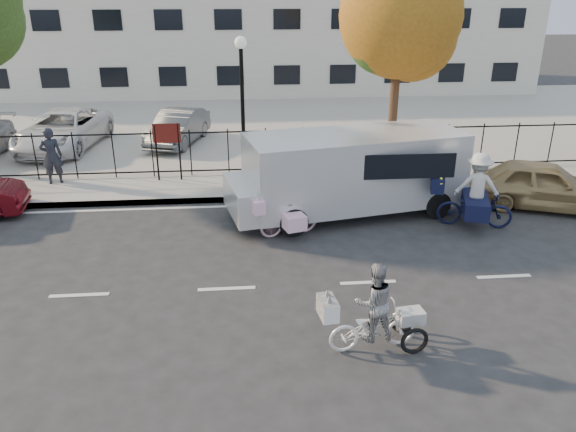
{
  "coord_description": "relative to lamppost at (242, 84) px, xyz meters",
  "views": [
    {
      "loc": [
        0.38,
        -10.29,
        5.89
      ],
      "look_at": [
        1.39,
        1.2,
        1.1
      ],
      "focal_mm": 35.0,
      "sensor_mm": 36.0,
      "label": 1
    }
  ],
  "objects": [
    {
      "name": "ground",
      "position": [
        -0.5,
        -6.8,
        -3.11
      ],
      "size": [
        120.0,
        120.0,
        0.0
      ],
      "primitive_type": "plane",
      "color": "#333334"
    },
    {
      "name": "road_markings",
      "position": [
        -0.5,
        -6.8,
        -3.11
      ],
      "size": [
        60.0,
        9.52,
        0.01
      ],
      "primitive_type": null,
      "color": "silver",
      "rests_on": "ground"
    },
    {
      "name": "curb",
      "position": [
        -0.5,
        -1.75,
        -3.04
      ],
      "size": [
        60.0,
        0.1,
        0.15
      ],
      "primitive_type": "cube",
      "color": "#A8A399",
      "rests_on": "ground"
    },
    {
      "name": "sidewalk",
      "position": [
        -0.5,
        -0.7,
        -3.04
      ],
      "size": [
        60.0,
        2.2,
        0.15
      ],
      "primitive_type": "cube",
      "color": "#A8A399",
      "rests_on": "ground"
    },
    {
      "name": "parking_lot",
      "position": [
        -0.5,
        8.2,
        -3.04
      ],
      "size": [
        60.0,
        15.6,
        0.15
      ],
      "primitive_type": "cube",
      "color": "#A8A399",
      "rests_on": "ground"
    },
    {
      "name": "iron_fence",
      "position": [
        -0.5,
        0.4,
        -2.21
      ],
      "size": [
        58.0,
        0.06,
        1.5
      ],
      "primitive_type": null,
      "color": "black",
      "rests_on": "sidewalk"
    },
    {
      "name": "building",
      "position": [
        -0.5,
        18.2,
        -0.11
      ],
      "size": [
        34.0,
        10.0,
        6.0
      ],
      "primitive_type": "cube",
      "color": "silver",
      "rests_on": "ground"
    },
    {
      "name": "lamppost",
      "position": [
        0.0,
        0.0,
        0.0
      ],
      "size": [
        0.36,
        0.36,
        4.33
      ],
      "color": "black",
      "rests_on": "sidewalk"
    },
    {
      "name": "street_sign",
      "position": [
        -2.35,
        0.0,
        -1.7
      ],
      "size": [
        0.85,
        0.06,
        1.8
      ],
      "color": "black",
      "rests_on": "sidewalk"
    },
    {
      "name": "zebra_trike",
      "position": [
        2.06,
        -9.07,
        -2.48
      ],
      "size": [
        1.91,
        0.83,
        1.63
      ],
      "rotation": [
        0.0,
        0.0,
        1.69
      ],
      "color": "white",
      "rests_on": "ground"
    },
    {
      "name": "unicorn_bike",
      "position": [
        1.01,
        -4.22,
        -2.46
      ],
      "size": [
        1.79,
        1.29,
        1.76
      ],
      "rotation": [
        0.0,
        0.0,
        1.86
      ],
      "color": "#EFB6C3",
      "rests_on": "ground"
    },
    {
      "name": "bull_bike",
      "position": [
        5.86,
        -4.05,
        -2.32
      ],
      "size": [
        2.2,
        1.55,
        1.98
      ],
      "rotation": [
        0.0,
        0.0,
        1.27
      ],
      "color": "black",
      "rests_on": "ground"
    },
    {
      "name": "white_van",
      "position": [
        2.81,
        -2.89,
        -1.87
      ],
      "size": [
        6.65,
        3.24,
        2.24
      ],
      "rotation": [
        0.0,
        0.0,
        0.2
      ],
      "color": "silver",
      "rests_on": "ground"
    },
    {
      "name": "gold_sedan",
      "position": [
        8.33,
        -2.95,
        -2.44
      ],
      "size": [
        4.28,
        2.95,
        1.35
      ],
      "primitive_type": "imported",
      "rotation": [
        0.0,
        0.0,
        1.19
      ],
      "color": "tan",
      "rests_on": "ground"
    },
    {
      "name": "pedestrian",
      "position": [
        -5.87,
        0.0,
        -2.09
      ],
      "size": [
        0.71,
        0.55,
        1.75
      ],
      "primitive_type": "imported",
      "rotation": [
        0.0,
        0.0,
        3.36
      ],
      "color": "black",
      "rests_on": "sidewalk"
    },
    {
      "name": "lot_car_b",
      "position": [
        -6.67,
        4.1,
        -2.26
      ],
      "size": [
        2.99,
        5.31,
        1.4
      ],
      "primitive_type": "imported",
      "rotation": [
        0.0,
        0.0,
        -0.14
      ],
      "color": "white",
      "rests_on": "parking_lot"
    },
    {
      "name": "lot_car_c",
      "position": [
        -2.47,
        4.4,
        -2.32
      ],
      "size": [
        2.35,
        4.09,
        1.28
      ],
      "primitive_type": "imported",
      "rotation": [
        0.0,
        0.0,
        -0.27
      ],
      "color": "#515659",
      "rests_on": "parking_lot"
    },
    {
      "name": "tree_mid",
      "position": [
        4.97,
        0.56,
        1.68
      ],
      "size": [
        3.74,
        3.74,
        6.85
      ],
      "color": "#442D1D",
      "rests_on": "ground"
    }
  ]
}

